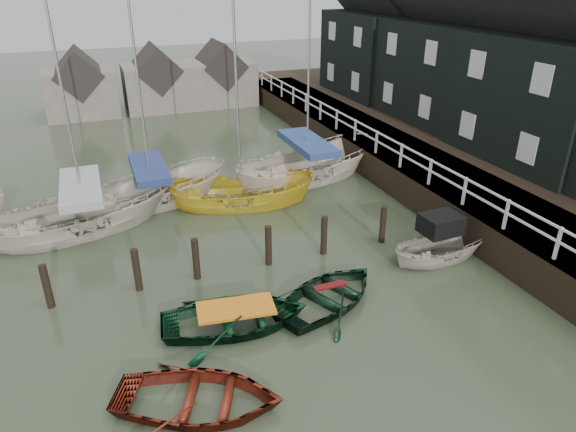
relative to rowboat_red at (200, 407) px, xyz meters
name	(u,v)px	position (x,y,z in m)	size (l,w,h in m)	color
ground	(263,324)	(2.29, 2.32, 0.00)	(120.00, 120.00, 0.00)	#2E3924
pier	(380,152)	(11.76, 12.32, 0.71)	(3.04, 32.00, 2.70)	black
land_strip	(469,153)	(17.29, 12.32, 0.00)	(14.00, 38.00, 1.50)	black
quay_houses	(507,46)	(17.28, 10.98, 5.68)	(6.52, 28.14, 10.01)	black
mooring_pilings	(199,264)	(1.17, 5.32, 0.50)	(13.72, 0.22, 1.80)	black
far_sheds	(155,82)	(3.12, 28.32, 1.86)	(14.00, 4.08, 4.39)	#665B51
rowboat_red	(200,407)	(0.00, 0.00, 0.00)	(2.72, 3.81, 0.79)	#60190D
rowboat_green	(237,326)	(1.58, 2.53, 0.00)	(2.88, 4.04, 0.84)	black
rowboat_dkgreen	(329,302)	(4.44, 2.61, 0.00)	(2.72, 3.80, 0.79)	black
motorboat	(440,254)	(9.09, 3.66, 0.12)	(3.77, 1.59, 2.22)	#BBAD9F
sailboat_a	(88,226)	(-2.07, 10.39, 0.06)	(7.57, 4.44, 11.83)	beige
sailboat_b	(153,201)	(0.57, 11.83, 0.06)	(7.00, 3.56, 11.00)	beige
sailboat_c	(241,203)	(4.04, 10.44, 0.01)	(6.51, 3.80, 11.24)	gold
sailboat_d	(307,176)	(7.76, 12.17, 0.06)	(7.81, 4.12, 11.99)	beige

